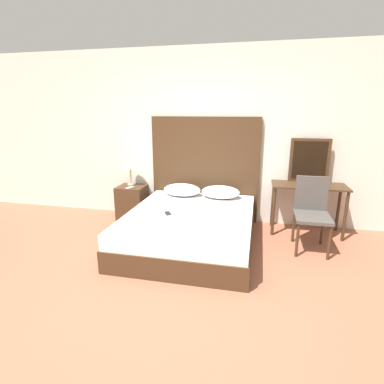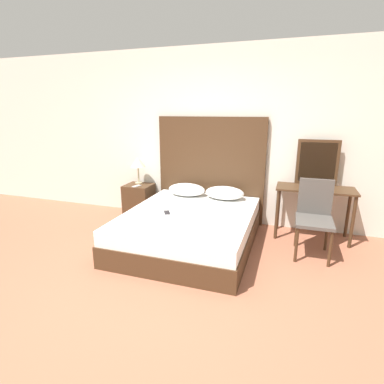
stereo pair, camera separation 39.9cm
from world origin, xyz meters
name	(u,v)px [view 1 (the left image)]	position (x,y,z in m)	size (l,w,h in m)	color
ground_plane	(159,298)	(0.00, 0.00, 0.00)	(16.00, 16.00, 0.00)	#9E5B42
wall_back	(204,137)	(0.00, 2.34, 1.35)	(10.00, 0.06, 2.70)	silver
bed	(190,228)	(0.02, 1.25, 0.23)	(1.64, 1.98, 0.46)	#422B19
headboard	(204,170)	(0.02, 2.27, 0.83)	(1.73, 0.05, 1.67)	#422B19
pillow_left	(182,190)	(-0.28, 1.99, 0.55)	(0.59, 0.39, 0.19)	white
pillow_right	(221,192)	(0.33, 1.99, 0.55)	(0.59, 0.39, 0.19)	white
phone_on_bed	(168,213)	(-0.25, 1.13, 0.46)	(0.13, 0.17, 0.01)	#232328
nightstand	(132,202)	(-1.16, 2.03, 0.28)	(0.44, 0.41, 0.55)	#422B19
table_lamp	(130,164)	(-1.19, 2.11, 0.91)	(0.25, 0.25, 0.45)	tan
phone_on_nightstand	(130,187)	(-1.13, 1.93, 0.56)	(0.11, 0.16, 0.01)	#B7B7BC
vanity_desk	(308,193)	(1.59, 2.00, 0.61)	(1.03, 0.46, 0.73)	#422B19
vanity_mirror	(309,160)	(1.59, 2.21, 1.05)	(0.56, 0.03, 0.64)	#422B19
chair	(312,209)	(1.57, 1.51, 0.53)	(0.43, 0.51, 0.93)	#4C4742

